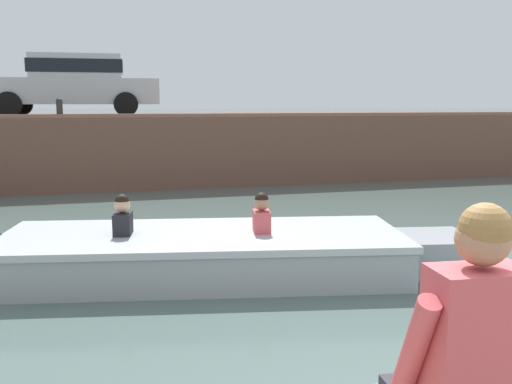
% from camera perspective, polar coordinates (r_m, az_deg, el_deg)
% --- Properties ---
extents(ground_plane, '(400.00, 400.00, 0.00)m').
position_cam_1_polar(ground_plane, '(8.47, -1.24, -5.31)').
color(ground_plane, '#4C605B').
extents(far_quay_wall, '(60.00, 6.00, 1.75)m').
position_cam_1_polar(far_quay_wall, '(16.81, -8.41, 4.69)').
color(far_quay_wall, brown).
rests_on(far_quay_wall, ground).
extents(far_wall_coping, '(60.00, 0.24, 0.08)m').
position_cam_1_polar(far_wall_coping, '(13.92, -7.07, 7.63)').
color(far_wall_coping, brown).
rests_on(far_wall_coping, far_quay_wall).
extents(motorboat_passing, '(5.86, 2.63, 1.02)m').
position_cam_1_polar(motorboat_passing, '(6.97, -3.44, -6.15)').
color(motorboat_passing, '#93999E').
rests_on(motorboat_passing, ground).
extents(car_left_inner_silver, '(4.45, 1.99, 1.54)m').
position_cam_1_polar(car_left_inner_silver, '(15.60, -17.81, 10.37)').
color(car_left_inner_silver, '#B7BABC').
rests_on(car_left_inner_silver, far_quay_wall).
extents(mooring_bollard_mid, '(0.15, 0.15, 0.45)m').
position_cam_1_polar(mooring_bollard_mid, '(13.93, -19.06, 8.04)').
color(mooring_bollard_mid, '#2D2B28').
rests_on(mooring_bollard_mid, far_quay_wall).
extents(person_seated_left, '(0.55, 0.55, 0.96)m').
position_cam_1_polar(person_seated_left, '(2.40, 20.51, -14.89)').
color(person_seated_left, '#282833').
rests_on(person_seated_left, near_quay).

